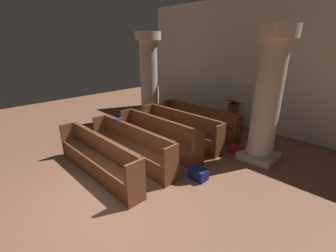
{
  "coord_description": "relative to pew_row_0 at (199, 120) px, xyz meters",
  "views": [
    {
      "loc": [
        3.52,
        -1.85,
        2.98
      ],
      "look_at": [
        -0.82,
        2.49,
        0.75
      ],
      "focal_mm": 24.42,
      "sensor_mm": 36.0,
      "label": 1
    }
  ],
  "objects": [
    {
      "name": "kneeler_box_red",
      "position": [
        1.74,
        -0.49,
        -0.38
      ],
      "size": [
        0.4,
        0.25,
        0.24
      ],
      "primitive_type": "cube",
      "color": "maroon",
      "rests_on": "ground"
    },
    {
      "name": "kneeler_box_navy",
      "position": [
        1.79,
        -2.3,
        -0.36
      ],
      "size": [
        0.4,
        0.29,
        0.27
      ],
      "primitive_type": "cube",
      "color": "navy",
      "rests_on": "ground"
    },
    {
      "name": "back_wall",
      "position": [
        1.02,
        1.89,
        1.75
      ],
      "size": [
        10.0,
        0.16,
        4.5
      ],
      "primitive_type": "cube",
      "color": "silver",
      "rests_on": "ground"
    },
    {
      "name": "pillar_aisle_side",
      "position": [
        2.34,
        -0.33,
        1.26
      ],
      "size": [
        0.96,
        0.96,
        3.38
      ],
      "color": "#B6AD9A",
      "rests_on": "ground"
    },
    {
      "name": "hymn_book",
      "position": [
        -0.79,
        -2.69,
        0.45
      ],
      "size": [
        0.15,
        0.22,
        0.03
      ],
      "primitive_type": "cube",
      "color": "navy",
      "rests_on": "pew_row_3"
    },
    {
      "name": "pew_row_2",
      "position": [
        0.0,
        -1.91,
        0.0
      ],
      "size": [
        3.04,
        0.46,
        0.94
      ],
      "color": "brown",
      "rests_on": "ground"
    },
    {
      "name": "pew_row_1",
      "position": [
        0.0,
        -0.96,
        0.0
      ],
      "size": [
        3.04,
        0.46,
        0.94
      ],
      "color": "brown",
      "rests_on": "ground"
    },
    {
      "name": "pillar_far_side",
      "position": [
        -2.29,
        -0.25,
        1.26
      ],
      "size": [
        0.96,
        0.96,
        3.38
      ],
      "color": "#B6AD9A",
      "rests_on": "ground"
    },
    {
      "name": "lectern",
      "position": [
        0.58,
        1.27,
        -0.05
      ],
      "size": [
        0.48,
        0.45,
        1.08
      ],
      "color": "brown",
      "rests_on": "ground"
    },
    {
      "name": "pew_row_0",
      "position": [
        0.0,
        0.0,
        0.0
      ],
      "size": [
        3.04,
        0.47,
        0.94
      ],
      "color": "brown",
      "rests_on": "ground"
    },
    {
      "name": "pew_row_4",
      "position": [
        0.0,
        -3.83,
        0.0
      ],
      "size": [
        3.04,
        0.46,
        0.94
      ],
      "color": "brown",
      "rests_on": "ground"
    },
    {
      "name": "pew_row_3",
      "position": [
        0.0,
        -2.87,
        0.0
      ],
      "size": [
        3.04,
        0.47,
        0.94
      ],
      "color": "brown",
      "rests_on": "ground"
    },
    {
      "name": "ground_plane",
      "position": [
        1.02,
        -4.19,
        -0.5
      ],
      "size": [
        19.2,
        19.2,
        0.0
      ],
      "primitive_type": "plane",
      "color": "brown"
    }
  ]
}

